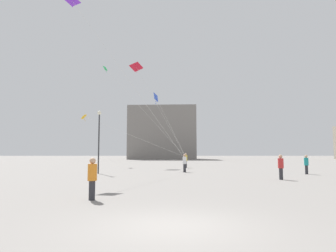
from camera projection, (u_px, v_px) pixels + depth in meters
ground_plane at (173, 226)px, 7.59m from camera, size 300.00×300.00×0.00m
person_in_white at (185, 162)px, 28.26m from camera, size 0.37×0.37×1.71m
person_in_yellow at (186, 160)px, 36.17m from camera, size 0.39×0.39×1.78m
person_in_orange at (92, 177)px, 11.82m from camera, size 0.36×0.36×1.67m
person_in_red at (281, 166)px, 20.52m from camera, size 0.37×0.37×1.72m
person_in_teal at (306, 164)px, 25.61m from camera, size 0.36×0.36×1.65m
kite_cobalt_delta at (157, 98)px, 34.47m from camera, size 3.91×3.11×7.35m
kite_amber_diamond at (85, 117)px, 39.45m from camera, size 13.77×3.46×5.69m
kite_violet_delta at (79, 10)px, 24.20m from camera, size 9.87×5.83×12.99m
kite_emerald_delta at (108, 71)px, 45.91m from camera, size 12.30×9.71×13.90m
kite_crimson_delta at (137, 68)px, 42.28m from camera, size 7.54×5.84×13.19m
building_left_hall at (163, 133)px, 82.59m from camera, size 18.70×12.38×14.27m
lamppost_east at (99, 132)px, 26.68m from camera, size 0.36×0.36×5.60m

